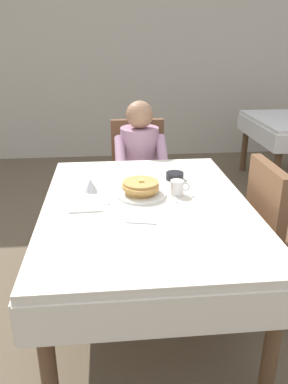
# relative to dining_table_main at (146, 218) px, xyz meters

# --- Properties ---
(ground_plane) EXTENTS (14.00, 14.00, 0.00)m
(ground_plane) POSITION_rel_dining_table_main_xyz_m (0.00, 0.00, -0.65)
(ground_plane) COLOR brown
(back_wall) EXTENTS (12.00, 0.16, 3.20)m
(back_wall) POSITION_rel_dining_table_main_xyz_m (0.00, 3.40, 0.95)
(back_wall) COLOR beige
(back_wall) RESTS_ON ground
(dining_table_main) EXTENTS (1.12, 1.52, 0.74)m
(dining_table_main) POSITION_rel_dining_table_main_xyz_m (0.00, 0.00, 0.00)
(dining_table_main) COLOR silver
(dining_table_main) RESTS_ON ground
(chair_diner) EXTENTS (0.44, 0.45, 0.93)m
(chair_diner) POSITION_rel_dining_table_main_xyz_m (0.05, 1.17, -0.12)
(chair_diner) COLOR brown
(chair_diner) RESTS_ON ground
(diner_person) EXTENTS (0.40, 0.43, 1.12)m
(diner_person) POSITION_rel_dining_table_main_xyz_m (0.05, 1.01, 0.02)
(diner_person) COLOR #B2849E
(diner_person) RESTS_ON ground
(chair_right_side) EXTENTS (0.45, 0.44, 0.93)m
(chair_right_side) POSITION_rel_dining_table_main_xyz_m (0.77, 0.00, -0.12)
(chair_right_side) COLOR brown
(chair_right_side) RESTS_ON ground
(plate_breakfast) EXTENTS (0.28, 0.28, 0.02)m
(plate_breakfast) POSITION_rel_dining_table_main_xyz_m (-0.02, 0.10, 0.10)
(plate_breakfast) COLOR white
(plate_breakfast) RESTS_ON dining_table_main
(breakfast_stack) EXTENTS (0.21, 0.21, 0.08)m
(breakfast_stack) POSITION_rel_dining_table_main_xyz_m (-0.02, 0.10, 0.14)
(breakfast_stack) COLOR tan
(breakfast_stack) RESTS_ON plate_breakfast
(cup_coffee) EXTENTS (0.11, 0.08, 0.08)m
(cup_coffee) POSITION_rel_dining_table_main_xyz_m (0.18, 0.09, 0.13)
(cup_coffee) COLOR white
(cup_coffee) RESTS_ON dining_table_main
(bowl_butter) EXTENTS (0.11, 0.11, 0.04)m
(bowl_butter) POSITION_rel_dining_table_main_xyz_m (0.21, 0.34, 0.11)
(bowl_butter) COLOR black
(bowl_butter) RESTS_ON dining_table_main
(syrup_pitcher) EXTENTS (0.08, 0.08, 0.07)m
(syrup_pitcher) POSITION_rel_dining_table_main_xyz_m (-0.30, 0.19, 0.13)
(syrup_pitcher) COLOR silver
(syrup_pitcher) RESTS_ON dining_table_main
(fork_left_of_plate) EXTENTS (0.03, 0.18, 0.00)m
(fork_left_of_plate) POSITION_rel_dining_table_main_xyz_m (-0.21, 0.08, 0.09)
(fork_left_of_plate) COLOR silver
(fork_left_of_plate) RESTS_ON dining_table_main
(knife_right_of_plate) EXTENTS (0.03, 0.20, 0.00)m
(knife_right_of_plate) POSITION_rel_dining_table_main_xyz_m (0.17, 0.08, 0.09)
(knife_right_of_plate) COLOR silver
(knife_right_of_plate) RESTS_ON dining_table_main
(spoon_near_edge) EXTENTS (0.15, 0.04, 0.00)m
(spoon_near_edge) POSITION_rel_dining_table_main_xyz_m (-0.05, -0.24, 0.09)
(spoon_near_edge) COLOR silver
(spoon_near_edge) RESTS_ON dining_table_main
(napkin_folded) EXTENTS (0.17, 0.12, 0.01)m
(napkin_folded) POSITION_rel_dining_table_main_xyz_m (-0.32, -0.04, 0.09)
(napkin_folded) COLOR white
(napkin_folded) RESTS_ON dining_table_main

